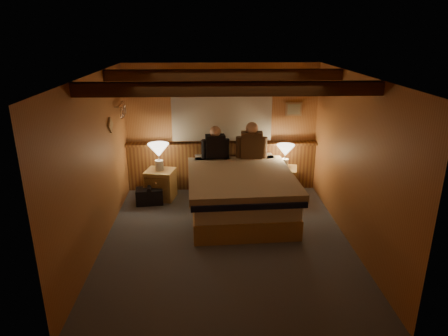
{
  "coord_description": "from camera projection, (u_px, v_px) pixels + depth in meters",
  "views": [
    {
      "loc": [
        -0.23,
        -5.26,
        2.96
      ],
      "look_at": [
        -0.02,
        0.4,
        0.99
      ],
      "focal_mm": 32.0,
      "sensor_mm": 36.0,
      "label": 1
    }
  ],
  "objects": [
    {
      "name": "curtain_window",
      "position": [
        222.0,
        112.0,
        7.36
      ],
      "size": [
        2.18,
        0.09,
        1.11
      ],
      "color": "#4D2C13",
      "rests_on": "wall_back"
    },
    {
      "name": "lamp_right",
      "position": [
        285.0,
        152.0,
        7.25
      ],
      "size": [
        0.33,
        0.33,
        0.43
      ],
      "color": "silver",
      "rests_on": "nightstand_right"
    },
    {
      "name": "nightstand_right",
      "position": [
        282.0,
        182.0,
        7.42
      ],
      "size": [
        0.59,
        0.55,
        0.56
      ],
      "rotation": [
        0.0,
        0.0,
        -0.21
      ],
      "color": "#B2864C",
      "rests_on": "floor"
    },
    {
      "name": "wall_left",
      "position": [
        96.0,
        165.0,
        5.49
      ],
      "size": [
        0.0,
        4.2,
        4.2
      ],
      "primitive_type": "plane",
      "rotation": [
        1.57,
        0.0,
        1.57
      ],
      "color": "#BC7C43",
      "rests_on": "floor"
    },
    {
      "name": "ceiling_beams",
      "position": [
        226.0,
        81.0,
        5.33
      ],
      "size": [
        3.6,
        1.65,
        0.16
      ],
      "color": "#4D2C13",
      "rests_on": "ceiling"
    },
    {
      "name": "wall_right",
      "position": [
        354.0,
        162.0,
        5.62
      ],
      "size": [
        0.0,
        4.2,
        4.2
      ],
      "primitive_type": "plane",
      "rotation": [
        1.57,
        0.0,
        -1.57
      ],
      "color": "#BC7C43",
      "rests_on": "floor"
    },
    {
      "name": "coat_rail",
      "position": [
        122.0,
        109.0,
        6.83
      ],
      "size": [
        0.05,
        0.55,
        0.24
      ],
      "color": "silver",
      "rests_on": "wall_left"
    },
    {
      "name": "bed",
      "position": [
        240.0,
        192.0,
        6.68
      ],
      "size": [
        1.8,
        2.27,
        0.75
      ],
      "rotation": [
        0.0,
        0.0,
        0.05
      ],
      "color": "#B2864C",
      "rests_on": "floor"
    },
    {
      "name": "wainscot",
      "position": [
        222.0,
        165.0,
        7.71
      ],
      "size": [
        3.6,
        0.23,
        0.94
      ],
      "color": "brown",
      "rests_on": "wall_back"
    },
    {
      "name": "person_left",
      "position": [
        215.0,
        145.0,
        7.21
      ],
      "size": [
        0.51,
        0.24,
        0.62
      ],
      "rotation": [
        0.0,
        0.0,
        0.1
      ],
      "color": "black",
      "rests_on": "bed"
    },
    {
      "name": "framed_print",
      "position": [
        294.0,
        109.0,
        7.45
      ],
      "size": [
        0.3,
        0.04,
        0.25
      ],
      "color": "tan",
      "rests_on": "wall_back"
    },
    {
      "name": "ceiling",
      "position": [
        227.0,
        75.0,
        5.16
      ],
      "size": [
        4.2,
        4.2,
        0.0
      ],
      "primitive_type": "plane",
      "rotation": [
        3.14,
        0.0,
        0.0
      ],
      "color": "#BD8347",
      "rests_on": "wall_back"
    },
    {
      "name": "floor",
      "position": [
        226.0,
        239.0,
        5.95
      ],
      "size": [
        4.2,
        4.2,
        0.0
      ],
      "primitive_type": "plane",
      "color": "#484D56",
      "rests_on": "ground"
    },
    {
      "name": "lamp_left",
      "position": [
        159.0,
        152.0,
        7.12
      ],
      "size": [
        0.38,
        0.38,
        0.49
      ],
      "color": "silver",
      "rests_on": "nightstand_left"
    },
    {
      "name": "wall_back",
      "position": [
        222.0,
        128.0,
        7.54
      ],
      "size": [
        3.6,
        0.0,
        3.6
      ],
      "primitive_type": "plane",
      "rotation": [
        1.57,
        0.0,
        0.0
      ],
      "color": "#BC7C43",
      "rests_on": "floor"
    },
    {
      "name": "nightstand_left",
      "position": [
        161.0,
        184.0,
        7.31
      ],
      "size": [
        0.58,
        0.54,
        0.55
      ],
      "rotation": [
        0.0,
        0.0,
        -0.21
      ],
      "color": "#B2864C",
      "rests_on": "floor"
    },
    {
      "name": "wall_front",
      "position": [
        237.0,
        237.0,
        3.57
      ],
      "size": [
        3.6,
        0.0,
        3.6
      ],
      "primitive_type": "plane",
      "rotation": [
        -1.57,
        0.0,
        0.0
      ],
      "color": "#BC7C43",
      "rests_on": "floor"
    },
    {
      "name": "person_right",
      "position": [
        252.0,
        143.0,
        7.21
      ],
      "size": [
        0.57,
        0.25,
        0.69
      ],
      "rotation": [
        0.0,
        0.0,
        -0.08
      ],
      "color": "#4C331E",
      "rests_on": "bed"
    },
    {
      "name": "duffel_bag",
      "position": [
        150.0,
        196.0,
        7.13
      ],
      "size": [
        0.5,
        0.33,
        0.34
      ],
      "rotation": [
        0.0,
        0.0,
        0.12
      ],
      "color": "black",
      "rests_on": "floor"
    }
  ]
}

